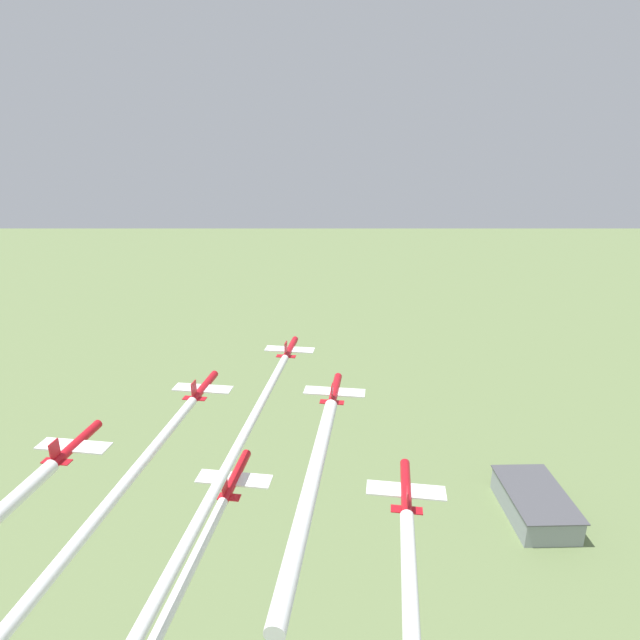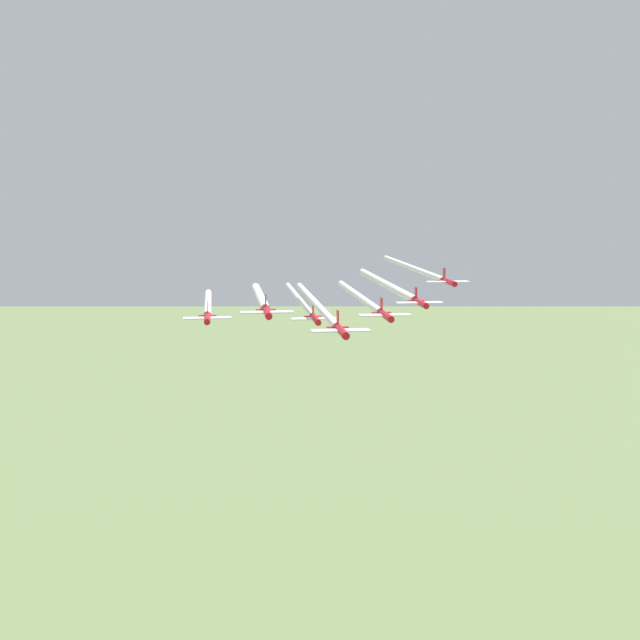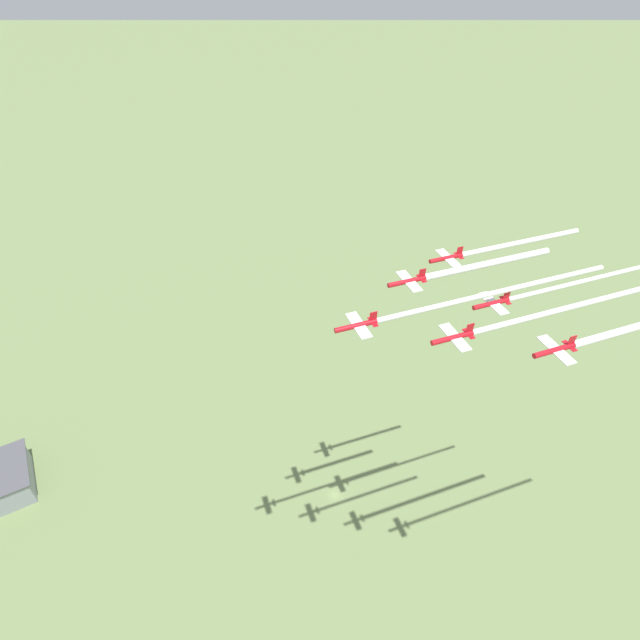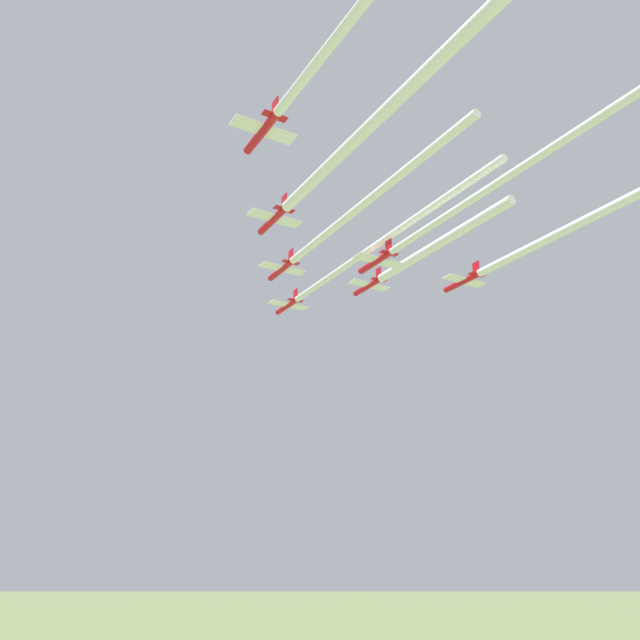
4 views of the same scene
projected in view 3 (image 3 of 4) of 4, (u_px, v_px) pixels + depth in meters
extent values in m
plane|color=#6B7F4C|center=(335.00, 495.00, 183.40)|extent=(3000.00, 3000.00, 0.00)
cylinder|color=red|center=(356.00, 326.00, 84.86)|extent=(7.79, 2.20, 0.95)
cube|color=white|center=(359.00, 325.00, 85.00)|extent=(3.22, 7.46, 0.15)
cube|color=red|center=(373.00, 316.00, 84.96)|extent=(1.38, 0.34, 1.89)
cube|color=red|center=(373.00, 322.00, 85.70)|extent=(1.38, 2.87, 0.10)
cylinder|color=red|center=(452.00, 338.00, 82.69)|extent=(7.79, 2.20, 0.95)
cube|color=white|center=(455.00, 337.00, 82.82)|extent=(3.22, 7.46, 0.15)
cube|color=red|center=(470.00, 328.00, 82.78)|extent=(1.38, 0.34, 1.89)
cube|color=red|center=(469.00, 334.00, 83.53)|extent=(1.38, 2.87, 0.10)
cylinder|color=red|center=(407.00, 282.00, 94.15)|extent=(7.79, 2.20, 0.95)
cube|color=white|center=(409.00, 281.00, 94.29)|extent=(3.22, 7.46, 0.15)
cube|color=red|center=(422.00, 273.00, 94.25)|extent=(1.38, 0.34, 1.89)
cube|color=red|center=(421.00, 278.00, 94.99)|extent=(1.38, 2.87, 0.10)
cylinder|color=red|center=(554.00, 350.00, 80.48)|extent=(7.79, 2.20, 0.95)
cube|color=white|center=(556.00, 350.00, 80.62)|extent=(3.22, 7.46, 0.15)
cube|color=red|center=(572.00, 341.00, 80.57)|extent=(1.38, 0.34, 1.89)
cube|color=red|center=(570.00, 346.00, 81.32)|extent=(1.38, 2.87, 0.10)
cylinder|color=red|center=(491.00, 304.00, 93.78)|extent=(7.79, 2.20, 0.95)
cube|color=white|center=(493.00, 303.00, 93.92)|extent=(3.22, 7.46, 0.15)
cube|color=red|center=(507.00, 295.00, 93.87)|extent=(1.38, 0.34, 1.89)
cube|color=red|center=(505.00, 300.00, 94.62)|extent=(1.38, 2.87, 0.10)
cylinder|color=red|center=(446.00, 258.00, 105.43)|extent=(7.79, 2.20, 0.95)
cube|color=white|center=(448.00, 258.00, 105.57)|extent=(3.22, 7.46, 0.15)
cube|color=red|center=(460.00, 251.00, 105.52)|extent=(1.38, 0.34, 1.89)
cube|color=red|center=(459.00, 256.00, 106.27)|extent=(1.38, 2.87, 0.10)
cylinder|color=white|center=(497.00, 292.00, 92.37)|extent=(48.60, 9.03, 0.98)
cylinder|color=white|center=(567.00, 308.00, 88.93)|extent=(39.16, 7.52, 1.04)
cylinder|color=white|center=(488.00, 264.00, 98.95)|extent=(28.39, 6.05, 1.38)
cylinder|color=white|center=(604.00, 276.00, 100.92)|extent=(45.84, 8.51, 0.92)
cylinder|color=white|center=(521.00, 242.00, 110.50)|extent=(30.40, 6.19, 1.18)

